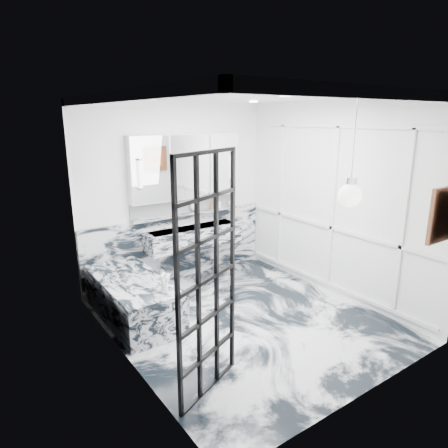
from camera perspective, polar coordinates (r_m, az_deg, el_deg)
floor at (r=5.39m, az=3.07°, el=-13.45°), size 3.60×3.60×0.00m
ceiling at (r=4.74m, az=3.56°, el=17.80°), size 3.60×3.60×0.00m
wall_back at (r=6.36m, az=-6.81°, el=4.34°), size 3.60×0.00×3.60m
wall_front at (r=3.70m, az=20.84°, el=-4.42°), size 3.60×0.00×3.60m
wall_left at (r=4.12m, az=-14.50°, el=-1.95°), size 0.00×3.60×3.60m
wall_right at (r=5.98m, az=15.45°, el=3.22°), size 0.00×3.60×3.60m
marble_clad_back at (r=6.55m, az=-6.47°, el=-3.23°), size 3.18×0.05×1.05m
marble_clad_left at (r=4.14m, az=-14.25°, el=-2.71°), size 0.02×3.56×2.68m
panel_molding at (r=5.99m, az=15.26°, el=2.26°), size 0.03×3.40×2.30m
soap_bottle_a at (r=6.68m, az=-1.11°, el=3.09°), size 0.08×0.08×0.19m
soap_bottle_b at (r=6.70m, az=-0.86°, el=3.00°), size 0.09×0.09×0.16m
soap_bottle_c at (r=6.85m, az=1.00°, el=3.16°), size 0.12×0.12×0.14m
face_pot at (r=6.46m, az=-4.27°, el=2.44°), size 0.13×0.13×0.13m
amber_bottle at (r=6.64m, az=-1.76°, el=2.60°), size 0.04×0.04×0.10m
flower_vase at (r=4.85m, az=-8.51°, el=-8.98°), size 0.09×0.09×0.12m
crittall_door at (r=3.65m, az=-2.35°, el=-7.94°), size 0.82×0.38×2.29m
artwork at (r=4.68m, az=29.07°, el=1.26°), size 0.48×0.05×0.48m
pendant_light at (r=3.91m, az=17.54°, el=3.89°), size 0.22×0.22×0.22m
trough_sink at (r=6.38m, az=-4.39°, el=-1.76°), size 1.60×0.45×0.30m
ledge at (r=6.43m, az=-5.20°, el=1.49°), size 1.90×0.14×0.04m
subway_tile at (r=6.45m, az=-5.50°, el=2.76°), size 1.90×0.03×0.23m
mirror_cabinet at (r=6.30m, az=-5.39°, el=8.15°), size 1.90×0.16×1.00m
sconce_left at (r=5.86m, az=-11.93°, el=6.98°), size 0.07×0.07×0.40m
sconce_right at (r=6.67m, az=1.22°, el=8.24°), size 0.07×0.07×0.40m
bathtub at (r=5.44m, az=-12.90°, el=-10.29°), size 0.75×1.65×0.55m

